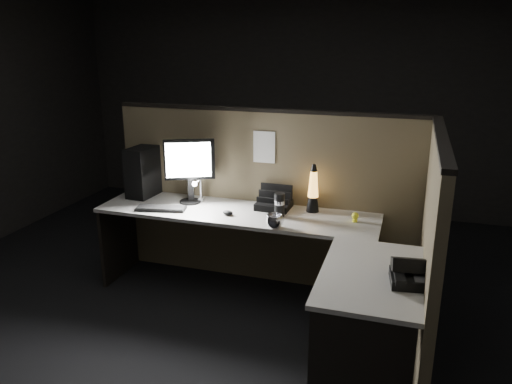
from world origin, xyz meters
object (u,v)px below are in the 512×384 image
(pc_tower, at_px, (146,170))
(lava_lamp, at_px, (313,192))
(desk_phone, at_px, (413,273))
(monitor, at_px, (190,165))
(keyboard, at_px, (161,209))

(pc_tower, relative_size, lava_lamp, 1.11)
(lava_lamp, distance_m, desk_phone, 1.32)
(monitor, relative_size, keyboard, 1.35)
(pc_tower, height_order, monitor, monitor)
(lava_lamp, height_order, desk_phone, lava_lamp)
(keyboard, bearing_deg, lava_lamp, 3.97)
(monitor, bearing_deg, keyboard, -144.32)
(keyboard, xyz_separation_m, lava_lamp, (1.20, 0.34, 0.15))
(pc_tower, distance_m, desk_phone, 2.55)
(pc_tower, bearing_deg, monitor, -7.17)
(pc_tower, bearing_deg, desk_phone, -20.67)
(monitor, xyz_separation_m, keyboard, (-0.15, -0.26, -0.32))
(keyboard, bearing_deg, monitor, 48.43)
(lava_lamp, bearing_deg, monitor, -175.86)
(pc_tower, relative_size, desk_phone, 1.51)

